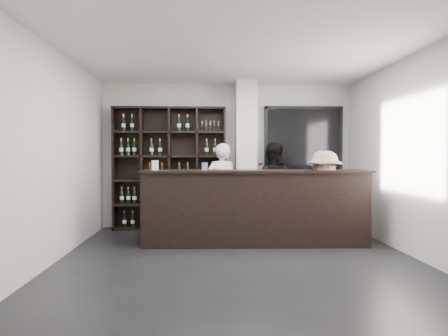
{
  "coord_description": "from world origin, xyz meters",
  "views": [
    {
      "loc": [
        -0.48,
        -5.35,
        1.45
      ],
      "look_at": [
        -0.15,
        1.1,
        1.25
      ],
      "focal_mm": 32.0,
      "sensor_mm": 36.0,
      "label": 1
    }
  ],
  "objects": [
    {
      "name": "tasting_counter",
      "position": [
        0.35,
        1.1,
        0.61
      ],
      "size": [
        3.67,
        0.75,
        1.21
      ],
      "rotation": [
        0.0,
        0.0,
        -0.04
      ],
      "color": "black",
      "rests_on": "floor"
    },
    {
      "name": "napkin_stack",
      "position": [
        1.46,
        1.08,
        1.22
      ],
      "size": [
        0.14,
        0.14,
        0.02
      ],
      "primitive_type": "cube",
      "rotation": [
        0.0,
        0.0,
        -0.12
      ],
      "color": "white",
      "rests_on": "tasting_counter"
    },
    {
      "name": "floor",
      "position": [
        0.0,
        0.0,
        -0.01
      ],
      "size": [
        5.0,
        5.5,
        0.01
      ],
      "primitive_type": "cube",
      "color": "black",
      "rests_on": "ground"
    },
    {
      "name": "customer",
      "position": [
        1.49,
        1.05,
        0.76
      ],
      "size": [
        1.11,
        0.83,
        1.53
      ],
      "primitive_type": "imported",
      "rotation": [
        0.0,
        0.0,
        0.29
      ],
      "color": "#8D6F60",
      "rests_on": "floor"
    },
    {
      "name": "wine_shelf",
      "position": [
        -1.15,
        2.57,
        1.2
      ],
      "size": [
        2.2,
        0.35,
        2.4
      ],
      "primitive_type": null,
      "color": "black",
      "rests_on": "floor"
    },
    {
      "name": "taster_pink",
      "position": [
        -0.15,
        2.2,
        0.84
      ],
      "size": [
        0.7,
        0.57,
        1.68
      ],
      "primitive_type": "imported",
      "rotation": [
        0.0,
        0.0,
        3.44
      ],
      "color": "#FECFD8",
      "rests_on": "floor"
    },
    {
      "name": "wine_glass",
      "position": [
        0.43,
        0.97,
        1.31
      ],
      "size": [
        0.08,
        0.08,
        0.19
      ],
      "primitive_type": null,
      "rotation": [
        0.0,
        0.0,
        0.04
      ],
      "color": "white",
      "rests_on": "tasting_counter"
    },
    {
      "name": "glass_panel",
      "position": [
        1.55,
        2.69,
        1.4
      ],
      "size": [
        1.6,
        0.08,
        2.1
      ],
      "color": "black",
      "rests_on": "floor"
    },
    {
      "name": "spit_cup",
      "position": [
        -0.47,
        1.07,
        1.27
      ],
      "size": [
        0.09,
        0.09,
        0.12
      ],
      "primitive_type": "cylinder",
      "rotation": [
        0.0,
        0.0,
        -0.01
      ],
      "color": "#9EB4C3",
      "rests_on": "tasting_counter"
    },
    {
      "name": "taster_black",
      "position": [
        0.87,
        2.4,
        0.85
      ],
      "size": [
        0.99,
        0.87,
        1.7
      ],
      "primitive_type": "imported",
      "rotation": [
        0.0,
        0.0,
        2.82
      ],
      "color": "black",
      "rests_on": "floor"
    },
    {
      "name": "structural_column",
      "position": [
        0.35,
        2.47,
        1.45
      ],
      "size": [
        0.4,
        0.4,
        2.9
      ],
      "primitive_type": "cube",
      "color": "silver",
      "rests_on": "floor"
    },
    {
      "name": "card_stand",
      "position": [
        -1.27,
        1.13,
        1.29
      ],
      "size": [
        0.11,
        0.06,
        0.16
      ],
      "primitive_type": "cube",
      "rotation": [
        0.0,
        0.0,
        0.03
      ],
      "color": "white",
      "rests_on": "tasting_counter"
    }
  ]
}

